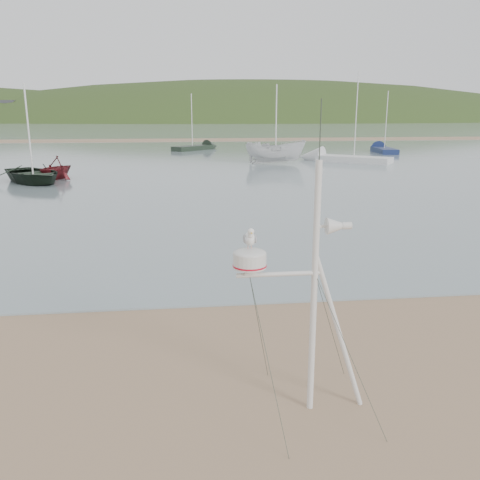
{
  "coord_description": "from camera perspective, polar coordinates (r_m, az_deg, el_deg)",
  "views": [
    {
      "loc": [
        1.73,
        -6.73,
        4.3
      ],
      "look_at": [
        2.65,
        1.0,
        2.31
      ],
      "focal_mm": 38.0,
      "sensor_mm": 36.0,
      "label": 1
    }
  ],
  "objects": [
    {
      "name": "hill_ridge",
      "position": [
        243.5,
        -2.82,
        8.67
      ],
      "size": [
        620.0,
        180.0,
        80.0
      ],
      "color": "#253816",
      "rests_on": "ground"
    },
    {
      "name": "boat_red",
      "position": [
        34.62,
        -20.08,
        8.74
      ],
      "size": [
        2.83,
        2.45,
        2.8
      ],
      "primitive_type": "imported",
      "rotation": [
        0.0,
        0.0,
        -0.5
      ],
      "color": "#5A1419",
      "rests_on": "water"
    },
    {
      "name": "sailboat_white_near",
      "position": [
        45.41,
        9.87,
        9.08
      ],
      "size": [
        7.66,
        6.61,
        8.08
      ],
      "color": "silver",
      "rests_on": "ground"
    },
    {
      "name": "sailboat_dark_mid",
      "position": [
        58.33,
        -4.18,
        10.37
      ],
      "size": [
        5.85,
        5.76,
        6.58
      ],
      "color": "black",
      "rests_on": "ground"
    },
    {
      "name": "mast_rig",
      "position": [
        7.48,
        7.79,
        -11.34
      ],
      "size": [
        1.98,
        2.11,
        4.47
      ],
      "color": "silver",
      "rests_on": "ground"
    },
    {
      "name": "boat_dark",
      "position": [
        33.2,
        -22.58,
        10.57
      ],
      "size": [
        3.76,
        3.2,
        5.4
      ],
      "primitive_type": "imported",
      "rotation": [
        0.0,
        0.0,
        0.64
      ],
      "color": "black",
      "rests_on": "water"
    },
    {
      "name": "boat_white",
      "position": [
        42.46,
        4.06,
        11.9
      ],
      "size": [
        2.12,
        2.08,
        4.96
      ],
      "primitive_type": "imported",
      "rotation": [
        0.0,
        0.0,
        1.45
      ],
      "color": "silver",
      "rests_on": "water"
    },
    {
      "name": "far_cottages",
      "position": [
        202.73,
        -6.61,
        14.17
      ],
      "size": [
        294.4,
        6.3,
        8.0
      ],
      "color": "silver",
      "rests_on": "ground"
    },
    {
      "name": "water",
      "position": [
        138.81,
        -7.66,
        12.45
      ],
      "size": [
        560.0,
        256.0,
        0.04
      ],
      "primitive_type": "cube",
      "color": "gray",
      "rests_on": "ground"
    },
    {
      "name": "sandbar",
      "position": [
        76.86,
        -8.2,
        11.05
      ],
      "size": [
        560.0,
        7.0,
        0.07
      ],
      "primitive_type": "cube",
      "color": "#8C6C50",
      "rests_on": "water"
    },
    {
      "name": "ground",
      "position": [
        8.17,
        -18.9,
        -18.3
      ],
      "size": [
        560.0,
        560.0,
        0.0
      ],
      "primitive_type": "plane",
      "color": "#8C6C50",
      "rests_on": "ground"
    },
    {
      "name": "sailboat_blue_far",
      "position": [
        57.24,
        15.43,
        9.83
      ],
      "size": [
        2.5,
        6.95,
        6.76
      ],
      "color": "#15214A",
      "rests_on": "ground"
    }
  ]
}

